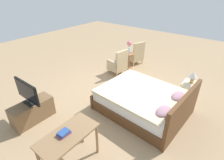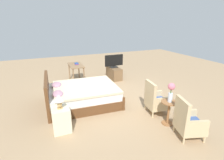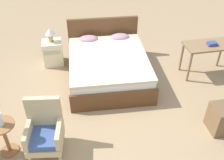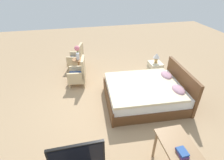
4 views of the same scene
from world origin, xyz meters
The scene contains 8 objects.
ground_plane centered at (0.00, 0.00, 0.00)m, with size 16.00×16.00×0.00m, color #A38460.
bed centered at (0.11, 1.02, 0.30)m, with size 1.78×2.19×0.96m.
armchair_by_window_right centered at (-1.19, -0.75, 0.37)m, with size 0.61×0.61×0.92m.
side_table centered at (-1.80, -0.71, 0.38)m, with size 0.40×0.40×0.61m.
nightstand centered at (-1.06, 1.77, 0.29)m, with size 0.44×0.41×0.58m.
table_lamp centered at (-1.06, 1.77, 0.80)m, with size 0.22×0.22×0.33m.
vanity_desk centered at (2.24, 0.73, 0.63)m, with size 1.04×0.52×0.74m.
book_stack centered at (2.28, 0.69, 0.77)m, with size 0.22×0.15×0.07m.
Camera 3 is at (-0.68, -3.66, 3.47)m, focal length 42.00 mm.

